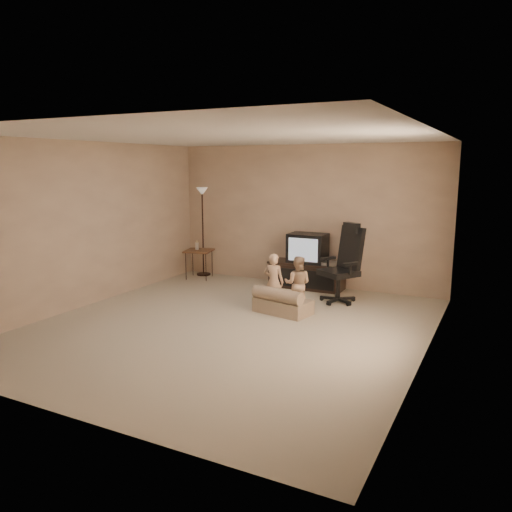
{
  "coord_description": "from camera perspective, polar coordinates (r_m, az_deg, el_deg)",
  "views": [
    {
      "loc": [
        3.23,
        -5.57,
        2.15
      ],
      "look_at": [
        0.09,
        0.6,
        0.88
      ],
      "focal_mm": 35.0,
      "sensor_mm": 36.0,
      "label": 1
    }
  ],
  "objects": [
    {
      "name": "floor",
      "position": [
        6.79,
        -3.01,
        -8.06
      ],
      "size": [
        5.5,
        5.5,
        0.0
      ],
      "primitive_type": "plane",
      "color": "#B6AB91",
      "rests_on": "ground"
    },
    {
      "name": "tv_stand",
      "position": [
        8.81,
        5.9,
        -1.09
      ],
      "size": [
        1.36,
        0.51,
        0.97
      ],
      "rotation": [
        0.0,
        0.0,
        0.01
      ],
      "color": "black",
      "rests_on": "floor"
    },
    {
      "name": "toddler_right",
      "position": [
        7.4,
        4.77,
        -3.18
      ],
      "size": [
        0.44,
        0.3,
        0.83
      ],
      "primitive_type": "imported",
      "rotation": [
        0.0,
        0.0,
        3.36
      ],
      "color": "tan",
      "rests_on": "floor"
    },
    {
      "name": "room_shell",
      "position": [
        6.47,
        -3.14,
        4.8
      ],
      "size": [
        5.5,
        5.5,
        5.5
      ],
      "color": "silver",
      "rests_on": "floor"
    },
    {
      "name": "floor_lamp",
      "position": [
        9.73,
        -6.14,
        5.07
      ],
      "size": [
        0.27,
        0.27,
        1.72
      ],
      "color": "black",
      "rests_on": "floor"
    },
    {
      "name": "side_table",
      "position": [
        9.57,
        -6.56,
        0.59
      ],
      "size": [
        0.6,
        0.6,
        0.74
      ],
      "rotation": [
        0.0,
        0.0,
        0.26
      ],
      "color": "brown",
      "rests_on": "floor"
    },
    {
      "name": "child_sofa",
      "position": [
        7.32,
        2.92,
        -5.36
      ],
      "size": [
        0.88,
        0.61,
        0.4
      ],
      "rotation": [
        0.0,
        0.0,
        -0.2
      ],
      "color": "tan",
      "rests_on": "floor"
    },
    {
      "name": "office_chair",
      "position": [
        7.99,
        9.85,
        -2.03
      ],
      "size": [
        0.79,
        0.8,
        1.25
      ],
      "rotation": [
        0.0,
        0.0,
        -0.56
      ],
      "color": "black",
      "rests_on": "floor"
    },
    {
      "name": "toddler_left",
      "position": [
        7.43,
        2.03,
        -2.98
      ],
      "size": [
        0.33,
        0.25,
        0.86
      ],
      "primitive_type": "imported",
      "rotation": [
        0.0,
        0.0,
        3.2
      ],
      "color": "tan",
      "rests_on": "floor"
    }
  ]
}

